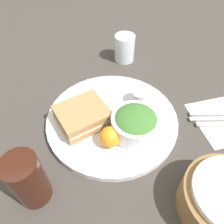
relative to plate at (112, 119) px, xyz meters
name	(u,v)px	position (x,y,z in m)	size (l,w,h in m)	color
ground_plane	(112,121)	(0.00, 0.00, -0.01)	(4.00, 4.00, 0.00)	#3D3833
plate	(112,119)	(0.00, 0.00, 0.00)	(0.34, 0.34, 0.02)	silver
sandwich	(83,116)	(0.07, -0.01, 0.03)	(0.14, 0.13, 0.04)	#A37A4C
salad_bowl	(135,123)	(-0.04, 0.06, 0.04)	(0.11, 0.11, 0.06)	white
dressing_cup	(140,97)	(-0.09, -0.03, 0.03)	(0.05, 0.05, 0.04)	#B7B7BC
orange_wedge	(110,137)	(0.02, 0.08, 0.03)	(0.05, 0.05, 0.05)	orange
drink_glass	(28,180)	(0.20, 0.15, 0.05)	(0.07, 0.07, 0.13)	#38190F
napkin	(223,120)	(-0.29, 0.07, -0.01)	(0.14, 0.15, 0.00)	white
fork	(221,114)	(-0.29, 0.05, 0.00)	(0.17, 0.01, 0.01)	#B2B2B7
knife	(223,119)	(-0.29, 0.07, 0.00)	(0.18, 0.01, 0.01)	#B2B2B7
water_glass	(125,48)	(-0.11, -0.26, 0.04)	(0.07, 0.07, 0.09)	silver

